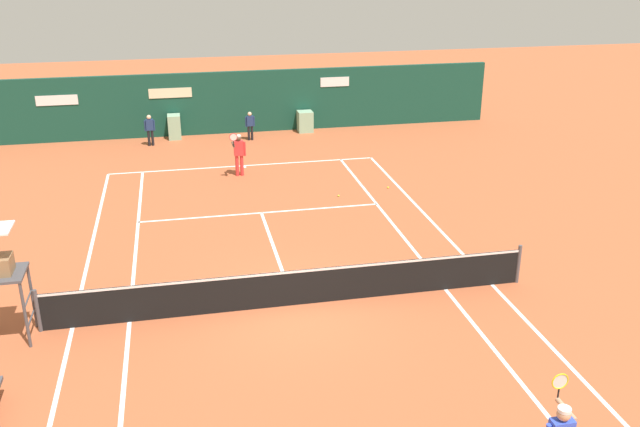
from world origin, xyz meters
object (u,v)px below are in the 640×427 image
object	(u,v)px
ball_kid_right_post	(250,124)
umpire_chair	(0,269)
ball_kid_centre_post	(150,128)
tennis_ball_near_service_line	(388,187)
tennis_ball_mid_court	(339,196)
player_on_baseline	(239,151)

from	to	relation	value
ball_kid_right_post	umpire_chair	bearing A→B (deg)	60.97
ball_kid_centre_post	tennis_ball_near_service_line	distance (m)	11.49
ball_kid_centre_post	umpire_chair	bearing A→B (deg)	75.41
ball_kid_centre_post	tennis_ball_near_service_line	bearing A→B (deg)	134.20
ball_kid_right_post	tennis_ball_near_service_line	size ratio (longest dim) A/B	19.17
ball_kid_right_post	tennis_ball_mid_court	distance (m)	8.41
ball_kid_right_post	ball_kid_centre_post	bearing A→B (deg)	-4.18
umpire_chair	tennis_ball_near_service_line	xyz separation A→B (m)	(11.44, 8.10, -1.74)
ball_kid_right_post	tennis_ball_near_service_line	xyz separation A→B (m)	(4.17, -7.60, -0.72)
player_on_baseline	tennis_ball_mid_court	size ratio (longest dim) A/B	27.11
ball_kid_centre_post	ball_kid_right_post	bearing A→B (deg)	175.73
ball_kid_centre_post	tennis_ball_near_service_line	size ratio (longest dim) A/B	20.31
ball_kid_right_post	ball_kid_centre_post	xyz separation A→B (m)	(-4.41, 0.00, 0.04)
tennis_ball_near_service_line	umpire_chair	bearing A→B (deg)	-144.72
ball_kid_right_post	tennis_ball_mid_court	xyz separation A→B (m)	(2.20, -8.09, -0.72)
ball_kid_right_post	tennis_ball_mid_court	bearing A→B (deg)	101.01
player_on_baseline	umpire_chair	bearing A→B (deg)	59.53
player_on_baseline	tennis_ball_near_service_line	size ratio (longest dim) A/B	27.11
tennis_ball_mid_court	tennis_ball_near_service_line	world-z (taller)	same
tennis_ball_near_service_line	tennis_ball_mid_court	bearing A→B (deg)	-166.09
umpire_chair	tennis_ball_mid_court	size ratio (longest dim) A/B	40.26
ball_kid_right_post	tennis_ball_near_service_line	distance (m)	8.70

